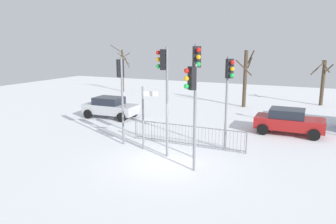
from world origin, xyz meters
TOP-DOWN VIEW (x-y plane):
  - ground_plane at (0.00, 0.00)m, footprint 60.00×60.00m
  - traffic_light_rear_right at (-0.40, 0.78)m, footprint 0.57×0.34m
  - traffic_light_mid_left at (1.00, 1.07)m, footprint 0.44×0.49m
  - traffic_light_foreground_left at (2.02, 2.79)m, footprint 0.47×0.47m
  - traffic_light_rear_left at (1.38, -0.41)m, footprint 0.45×0.48m
  - traffic_light_mid_right at (-3.23, 1.60)m, footprint 0.49×0.44m
  - direction_sign_post at (-1.70, 1.25)m, footprint 0.75×0.31m
  - pedestrian_guard_railing at (-0.00, 2.66)m, footprint 6.10×0.08m
  - car_red_near at (4.54, 7.21)m, footprint 3.80×1.92m
  - car_silver_trailing at (-7.29, 6.39)m, footprint 3.86×2.04m
  - bare_tree_left at (0.53, 14.38)m, footprint 1.39×1.41m
  - bare_tree_centre at (-13.46, 17.72)m, footprint 1.88×1.68m
  - bare_tree_right at (6.37, 17.86)m, footprint 1.73×1.52m

SIDE VIEW (x-z plane):
  - ground_plane at x=0.00m, z-range 0.00..0.00m
  - pedestrian_guard_railing at x=0.00m, z-range 0.02..1.09m
  - car_red_near at x=4.54m, z-range 0.03..1.50m
  - car_silver_trailing at x=-7.29m, z-range 0.03..1.50m
  - direction_sign_post at x=-1.70m, z-range 0.19..3.33m
  - bare_tree_right at x=6.37m, z-range 0.13..3.98m
  - bare_tree_left at x=0.53m, z-range 0.13..4.81m
  - bare_tree_centre at x=-13.46m, z-range 0.01..5.09m
  - traffic_light_rear_left at x=1.38m, z-range 1.02..5.40m
  - traffic_light_mid_right at x=-3.23m, z-range 1.04..5.53m
  - traffic_light_foreground_left at x=2.02m, z-range 1.06..5.62m
  - traffic_light_rear_right at x=-0.40m, z-range 1.15..6.16m
  - traffic_light_mid_left at x=1.00m, z-range 1.18..6.32m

